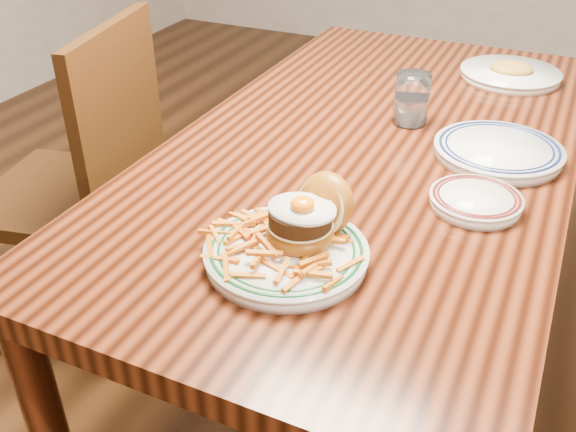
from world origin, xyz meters
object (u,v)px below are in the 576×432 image
at_px(table, 373,174).
at_px(chair_left, 87,182).
at_px(side_plate, 476,200).
at_px(main_plate, 293,240).

xyz_separation_m(table, chair_left, (-0.78, -0.10, -0.15)).
bearing_deg(side_plate, chair_left, -177.87).
xyz_separation_m(table, side_plate, (0.26, -0.20, 0.10)).
xyz_separation_m(chair_left, main_plate, (0.80, -0.38, 0.28)).
relative_size(main_plate, side_plate, 1.66).
relative_size(table, side_plate, 9.21).
bearing_deg(table, side_plate, -37.16).
bearing_deg(chair_left, side_plate, -17.77).
bearing_deg(side_plate, table, 150.13).
height_order(table, main_plate, main_plate).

